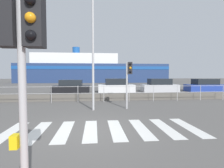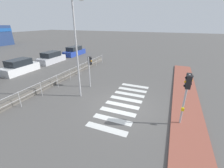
% 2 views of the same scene
% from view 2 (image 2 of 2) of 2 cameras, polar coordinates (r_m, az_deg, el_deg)
% --- Properties ---
extents(ground_plane, '(160.00, 160.00, 0.00)m').
position_cam_2_polar(ground_plane, '(10.41, 3.69, -8.29)').
color(ground_plane, '#565451').
extents(sidewalk_brick, '(24.00, 1.80, 0.12)m').
position_cam_2_polar(sidewalk_brick, '(10.10, 26.80, -11.67)').
color(sidewalk_brick, '#934C3D').
rests_on(sidewalk_brick, ground_plane).
extents(crosswalk, '(6.75, 2.40, 0.01)m').
position_cam_2_polar(crosswalk, '(10.88, 4.65, -6.85)').
color(crosswalk, silver).
rests_on(crosswalk, ground_plane).
extents(seawall, '(22.11, 0.55, 0.50)m').
position_cam_2_polar(seawall, '(13.97, -25.03, -0.97)').
color(seawall, '#605B54').
rests_on(seawall, ground_plane).
extents(harbor_fence, '(19.93, 0.04, 1.16)m').
position_cam_2_polar(harbor_fence, '(13.18, -22.77, 0.47)').
color(harbor_fence, '#B2B2B5').
rests_on(harbor_fence, ground_plane).
extents(traffic_light_near, '(0.58, 0.41, 2.97)m').
position_cam_2_polar(traffic_light_near, '(8.43, 26.75, -0.92)').
color(traffic_light_near, '#B2B2B5').
rests_on(traffic_light_near, ground_plane).
extents(traffic_light_far, '(0.34, 0.32, 2.64)m').
position_cam_2_polar(traffic_light_far, '(12.90, -8.49, 7.12)').
color(traffic_light_far, '#B2B2B5').
rests_on(traffic_light_far, ground_plane).
extents(streetlamp, '(0.32, 0.92, 6.79)m').
position_cam_2_polar(streetlamp, '(10.64, -12.99, 15.54)').
color(streetlamp, '#B2B2B5').
rests_on(streetlamp, ground_plane).
extents(parked_car_white, '(3.96, 1.79, 1.51)m').
position_cam_2_polar(parked_car_white, '(19.86, -31.74, 5.55)').
color(parked_car_white, silver).
rests_on(parked_car_white, ground_plane).
extents(parked_car_silver, '(4.00, 1.76, 1.48)m').
position_cam_2_polar(parked_car_silver, '(22.99, -22.10, 9.19)').
color(parked_car_silver, '#BCBCC1').
rests_on(parked_car_silver, ground_plane).
extents(parked_car_blue, '(4.38, 1.70, 1.45)m').
position_cam_2_polar(parked_car_blue, '(27.10, -14.12, 11.96)').
color(parked_car_blue, '#233D9E').
rests_on(parked_car_blue, ground_plane).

